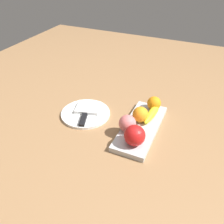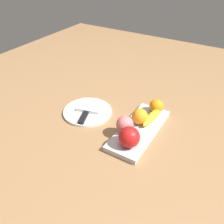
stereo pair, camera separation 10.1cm
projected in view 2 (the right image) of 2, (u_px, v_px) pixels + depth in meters
name	position (u px, v px, depth m)	size (l,w,h in m)	color
ground_plane	(136.00, 134.00, 0.97)	(2.40, 2.40, 0.00)	olive
fruit_tray	(139.00, 130.00, 0.98)	(0.35, 0.14, 0.02)	#B7BABB
apple	(129.00, 137.00, 0.87)	(0.08, 0.08, 0.08)	red
banana	(153.00, 116.00, 1.01)	(0.16, 0.03, 0.03)	yellow
orange_near_apple	(140.00, 116.00, 0.98)	(0.07, 0.07, 0.07)	orange
orange_near_banana	(156.00, 106.00, 1.04)	(0.06, 0.06, 0.06)	orange
peach	(125.00, 124.00, 0.93)	(0.07, 0.07, 0.07)	#D96B6B
dinner_plate	(88.00, 112.00, 1.09)	(0.22, 0.22, 0.01)	white
folded_napkin	(91.00, 106.00, 1.10)	(0.10, 0.11, 0.02)	white
knife	(85.00, 115.00, 1.05)	(0.18, 0.08, 0.01)	silver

